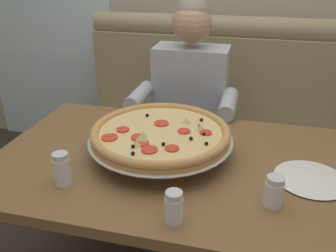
% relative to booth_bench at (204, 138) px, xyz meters
% --- Properties ---
extents(booth_bench, '(1.61, 0.78, 1.13)m').
position_rel_booth_bench_xyz_m(booth_bench, '(0.00, 0.00, 0.00)').
color(booth_bench, '#998966').
rests_on(booth_bench, ground_plane).
extents(dining_table, '(1.37, 0.85, 0.76)m').
position_rel_booth_bench_xyz_m(dining_table, '(0.00, -0.89, 0.27)').
color(dining_table, brown).
rests_on(dining_table, ground_plane).
extents(diner_main, '(0.54, 0.64, 1.27)m').
position_rel_booth_bench_xyz_m(diner_main, '(-0.07, -0.27, 0.31)').
color(diner_main, '#2D3342').
rests_on(diner_main, ground_plane).
extents(pizza, '(0.55, 0.55, 0.12)m').
position_rel_booth_bench_xyz_m(pizza, '(-0.05, -0.87, 0.45)').
color(pizza, silver).
rests_on(pizza, dining_table).
extents(shaker_pepper_flakes, '(0.06, 0.06, 0.10)m').
position_rel_booth_bench_xyz_m(shaker_pepper_flakes, '(0.36, -1.09, 0.40)').
color(shaker_pepper_flakes, white).
rests_on(shaker_pepper_flakes, dining_table).
extents(shaker_parmesan, '(0.05, 0.05, 0.10)m').
position_rel_booth_bench_xyz_m(shaker_parmesan, '(0.08, -1.24, 0.40)').
color(shaker_parmesan, white).
rests_on(shaker_parmesan, dining_table).
extents(shaker_oregano, '(0.06, 0.06, 0.11)m').
position_rel_booth_bench_xyz_m(shaker_oregano, '(-0.32, -1.14, 0.41)').
color(shaker_oregano, white).
rests_on(shaker_oregano, dining_table).
extents(plate_near_left, '(0.24, 0.24, 0.02)m').
position_rel_booth_bench_xyz_m(plate_near_left, '(0.49, -0.92, 0.37)').
color(plate_near_left, white).
rests_on(plate_near_left, dining_table).
extents(patio_chair, '(0.43, 0.43, 0.86)m').
position_rel_booth_bench_xyz_m(patio_chair, '(-1.28, 1.21, 0.13)').
color(patio_chair, black).
rests_on(patio_chair, ground_plane).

